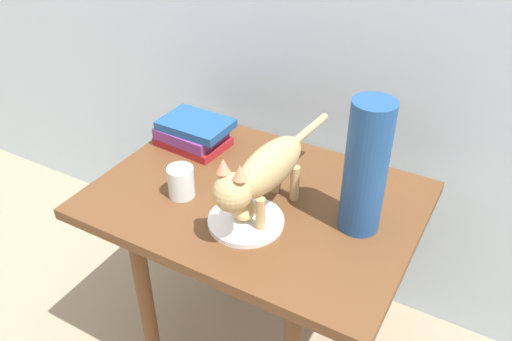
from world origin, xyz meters
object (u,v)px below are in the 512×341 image
at_px(plate, 246,221).
at_px(bread_roll, 243,208).
at_px(candle_jar, 181,183).
at_px(side_table, 256,220).
at_px(green_vase, 366,168).
at_px(cat, 263,172).
at_px(book_stack, 193,133).

xyz_separation_m(plate, bread_roll, (-0.01, 0.01, 0.03)).
relative_size(bread_roll, candle_jar, 0.94).
xyz_separation_m(side_table, bread_roll, (0.02, -0.11, 0.12)).
xyz_separation_m(plate, green_vase, (0.24, 0.13, 0.16)).
bearing_deg(bread_roll, cat, 51.61).
relative_size(cat, green_vase, 1.42).
bearing_deg(side_table, bread_roll, -77.45).
xyz_separation_m(bread_roll, candle_jar, (-0.20, 0.01, -0.00)).
height_order(plate, green_vase, green_vase).
bearing_deg(green_vase, book_stack, 168.69).
relative_size(book_stack, green_vase, 0.66).
height_order(plate, bread_roll, bread_roll).
bearing_deg(cat, side_table, 130.21).
height_order(side_table, green_vase, green_vase).
bearing_deg(book_stack, side_table, -24.23).
distance_m(plate, candle_jar, 0.21).
relative_size(bread_roll, cat, 0.17).
distance_m(plate, book_stack, 0.41).
bearing_deg(plate, cat, 65.37).
bearing_deg(plate, bread_roll, 151.81).
distance_m(side_table, green_vase, 0.38).
height_order(side_table, book_stack, book_stack).
xyz_separation_m(bread_roll, cat, (0.03, 0.04, 0.09)).
relative_size(plate, cat, 0.39).
height_order(plate, book_stack, book_stack).
bearing_deg(green_vase, candle_jar, -166.06).
bearing_deg(side_table, candle_jar, -151.25).
height_order(cat, candle_jar, cat).
distance_m(green_vase, candle_jar, 0.48).
bearing_deg(candle_jar, book_stack, 117.99).
xyz_separation_m(side_table, book_stack, (-0.29, 0.13, 0.13)).
bearing_deg(candle_jar, green_vase, 13.94).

